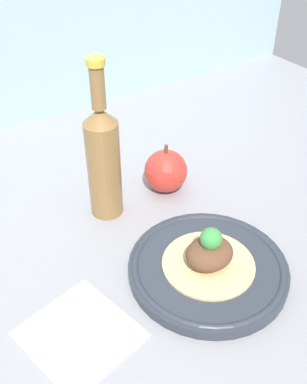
{
  "coord_description": "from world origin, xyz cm",
  "views": [
    {
      "loc": [
        -26.57,
        -50.42,
        55.58
      ],
      "look_at": [
        5.9,
        -1.43,
        10.6
      ],
      "focal_mm": 42.0,
      "sensor_mm": 36.0,
      "label": 1
    }
  ],
  "objects": [
    {
      "name": "plate",
      "position": [
        8.88,
        -13.07,
        1.18
      ],
      "size": [
        26.1,
        26.1,
        2.21
      ],
      "color": "#2D333D",
      "rests_on": "ground_plane"
    },
    {
      "name": "plated_food",
      "position": [
        8.88,
        -13.07,
        4.23
      ],
      "size": [
        15.12,
        15.12,
        7.6
      ],
      "color": "#D6BC7F",
      "rests_on": "plate"
    },
    {
      "name": "apple",
      "position": [
        16.28,
        9.79,
        4.35
      ],
      "size": [
        8.69,
        8.69,
        10.35
      ],
      "color": "red",
      "rests_on": "ground_plane"
    },
    {
      "name": "cider_bottle",
      "position": [
        2.92,
        10.2,
        11.86
      ],
      "size": [
        6.14,
        6.14,
        30.28
      ],
      "color": "olive",
      "rests_on": "ground_plane"
    },
    {
      "name": "ground_plane",
      "position": [
        0.0,
        0.0,
        -2.0
      ],
      "size": [
        180.0,
        110.0,
        4.0
      ],
      "primitive_type": "cube",
      "color": "gray"
    },
    {
      "name": "napkin",
      "position": [
        -14.09,
        -12.4,
        0.4
      ],
      "size": [
        17.06,
        17.77,
        0.8
      ],
      "color": "#B7BCC6",
      "rests_on": "ground_plane"
    }
  ]
}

